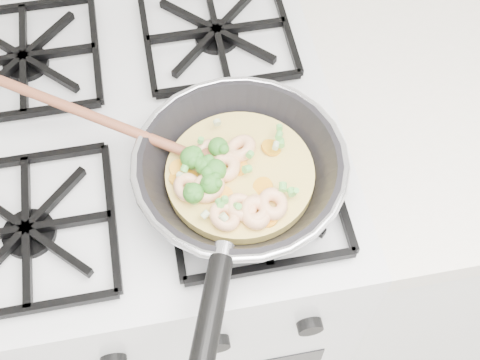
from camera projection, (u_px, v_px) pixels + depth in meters
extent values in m
cube|color=white|center=(164.00, 257.00, 1.33)|extent=(0.60, 0.60, 0.90)
cube|color=black|center=(131.00, 123.00, 0.93)|extent=(0.56, 0.56, 0.02)
torus|color=silver|center=(240.00, 162.00, 0.82)|extent=(0.28, 0.28, 0.01)
cylinder|color=black|center=(209.00, 325.00, 0.71)|extent=(0.08, 0.16, 0.03)
cylinder|color=#E9CE65|center=(240.00, 175.00, 0.85)|extent=(0.20, 0.20, 0.02)
ellipsoid|color=brown|center=(204.00, 157.00, 0.84)|extent=(0.06, 0.05, 0.01)
cylinder|color=brown|center=(97.00, 118.00, 0.85)|extent=(0.25, 0.14, 0.07)
torus|color=#FFCA96|center=(224.00, 168.00, 0.84)|extent=(0.06, 0.06, 0.02)
torus|color=#FFCA96|center=(188.00, 187.00, 0.82)|extent=(0.05, 0.05, 0.02)
torus|color=#FFCA96|center=(255.00, 210.00, 0.80)|extent=(0.05, 0.05, 0.02)
torus|color=#FFCA96|center=(211.00, 154.00, 0.85)|extent=(0.07, 0.07, 0.03)
torus|color=#FFCA96|center=(273.00, 204.00, 0.81)|extent=(0.05, 0.05, 0.02)
torus|color=#FFCA96|center=(241.00, 149.00, 0.85)|extent=(0.06, 0.06, 0.03)
torus|color=#FFCA96|center=(241.00, 207.00, 0.81)|extent=(0.06, 0.06, 0.02)
torus|color=#FFCA96|center=(224.00, 216.00, 0.80)|extent=(0.06, 0.06, 0.02)
torus|color=#FFCA96|center=(255.00, 213.00, 0.80)|extent=(0.05, 0.05, 0.02)
torus|color=#FFCA96|center=(226.00, 166.00, 0.84)|extent=(0.06, 0.06, 0.03)
torus|color=#FFCA96|center=(208.00, 187.00, 0.82)|extent=(0.06, 0.06, 0.02)
ellipsoid|color=#3F8B2D|center=(215.00, 170.00, 0.82)|extent=(0.04, 0.04, 0.03)
ellipsoid|color=#3F8B2D|center=(193.00, 193.00, 0.80)|extent=(0.03, 0.03, 0.03)
ellipsoid|color=#3F8B2D|center=(218.00, 147.00, 0.84)|extent=(0.03, 0.03, 0.03)
ellipsoid|color=#3F8B2D|center=(211.00, 184.00, 0.81)|extent=(0.04, 0.04, 0.03)
ellipsoid|color=#3F8B2D|center=(204.00, 166.00, 0.83)|extent=(0.03, 0.03, 0.02)
ellipsoid|color=#3F8B2D|center=(191.00, 157.00, 0.83)|extent=(0.04, 0.04, 0.03)
cylinder|color=#F7A31F|center=(224.00, 195.00, 0.82)|extent=(0.03, 0.03, 0.01)
cylinder|color=#F7A31F|center=(179.00, 169.00, 0.84)|extent=(0.03, 0.03, 0.01)
cylinder|color=#F7A31F|center=(263.00, 187.00, 0.83)|extent=(0.04, 0.04, 0.01)
cylinder|color=#F7A31F|center=(208.00, 156.00, 0.85)|extent=(0.03, 0.03, 0.01)
cylinder|color=#F7A31F|center=(226.00, 214.00, 0.81)|extent=(0.04, 0.04, 0.00)
cylinder|color=#F7A31F|center=(240.00, 207.00, 0.81)|extent=(0.03, 0.03, 0.01)
cylinder|color=#F7A31F|center=(271.00, 148.00, 0.86)|extent=(0.04, 0.04, 0.01)
cylinder|color=#F7A31F|center=(268.00, 218.00, 0.81)|extent=(0.03, 0.03, 0.01)
cylinder|color=#F7A31F|center=(189.00, 178.00, 0.84)|extent=(0.03, 0.03, 0.00)
cylinder|color=#F7A31F|center=(224.00, 148.00, 0.86)|extent=(0.04, 0.04, 0.01)
cylinder|color=#F7A31F|center=(180.00, 178.00, 0.84)|extent=(0.03, 0.03, 0.01)
cylinder|color=#F7A31F|center=(237.00, 167.00, 0.85)|extent=(0.04, 0.04, 0.01)
cylinder|color=#F7A31F|center=(241.00, 207.00, 0.81)|extent=(0.03, 0.03, 0.01)
cylinder|color=#C1D395|center=(224.00, 217.00, 0.79)|extent=(0.01, 0.01, 0.01)
cylinder|color=#63C54E|center=(225.00, 200.00, 0.79)|extent=(0.01, 0.01, 0.01)
cylinder|color=#63C54E|center=(292.00, 192.00, 0.81)|extent=(0.01, 0.01, 0.01)
cylinder|color=#C1D395|center=(181.00, 175.00, 0.82)|extent=(0.01, 0.01, 0.01)
cylinder|color=#63C54E|center=(283.00, 187.00, 0.81)|extent=(0.01, 0.01, 0.01)
cylinder|color=#C1D395|center=(199.00, 158.00, 0.82)|extent=(0.01, 0.01, 0.01)
cylinder|color=#63C54E|center=(220.00, 203.00, 0.80)|extent=(0.01, 0.01, 0.01)
cylinder|color=#C1D395|center=(217.00, 122.00, 0.86)|extent=(0.01, 0.01, 0.01)
cylinder|color=#C1D395|center=(205.00, 214.00, 0.79)|extent=(0.01, 0.01, 0.01)
cylinder|color=#C1D395|center=(223.00, 145.00, 0.85)|extent=(0.01, 0.01, 0.01)
cylinder|color=#63C54E|center=(279.00, 127.00, 0.86)|extent=(0.01, 0.01, 0.01)
cylinder|color=#63C54E|center=(295.00, 191.00, 0.81)|extent=(0.01, 0.01, 0.01)
cylinder|color=#63C54E|center=(222.00, 151.00, 0.84)|extent=(0.01, 0.01, 0.01)
cylinder|color=#63C54E|center=(250.00, 155.00, 0.83)|extent=(0.01, 0.01, 0.01)
cylinder|color=#63C54E|center=(281.00, 143.00, 0.85)|extent=(0.01, 0.01, 0.01)
cylinder|color=#63C54E|center=(279.00, 136.00, 0.85)|extent=(0.01, 0.01, 0.01)
cylinder|color=#63C54E|center=(237.00, 206.00, 0.79)|extent=(0.01, 0.01, 0.01)
cylinder|color=#63C54E|center=(185.00, 168.00, 0.83)|extent=(0.01, 0.01, 0.01)
cylinder|color=#C1D395|center=(276.00, 146.00, 0.84)|extent=(0.01, 0.01, 0.01)
cylinder|color=#63C54E|center=(247.00, 169.00, 0.83)|extent=(0.01, 0.01, 0.01)
cylinder|color=#63C54E|center=(201.00, 140.00, 0.84)|extent=(0.01, 0.01, 0.01)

